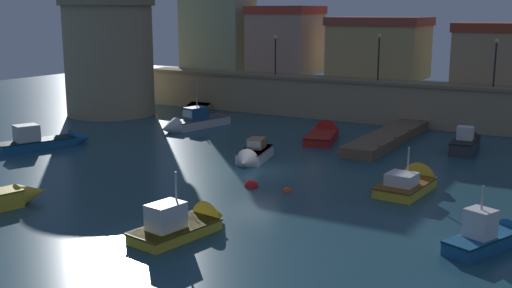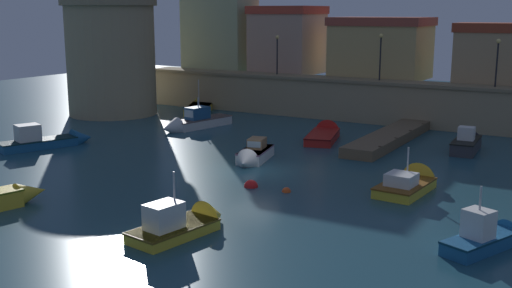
{
  "view_description": "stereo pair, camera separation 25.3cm",
  "coord_description": "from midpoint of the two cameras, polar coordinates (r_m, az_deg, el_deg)",
  "views": [
    {
      "loc": [
        17.04,
        -28.96,
        8.64
      ],
      "look_at": [
        0.0,
        0.2,
        1.5
      ],
      "focal_mm": 43.92,
      "sensor_mm": 36.0,
      "label": 1
    },
    {
      "loc": [
        17.26,
        -28.83,
        8.64
      ],
      "look_at": [
        0.0,
        0.2,
        1.5
      ],
      "focal_mm": 43.92,
      "sensor_mm": 36.0,
      "label": 2
    }
  ],
  "objects": [
    {
      "name": "moored_boat_4",
      "position": [
        44.02,
        6.05,
        0.94
      ],
      "size": [
        3.2,
        5.92,
        1.69
      ],
      "rotation": [
        0.0,
        0.0,
        1.84
      ],
      "color": "red",
      "rests_on": "ground"
    },
    {
      "name": "moored_boat_8",
      "position": [
        56.51,
        -5.31,
        3.41
      ],
      "size": [
        4.68,
        6.79,
        3.47
      ],
      "rotation": [
        0.0,
        0.0,
        2.05
      ],
      "color": "gold",
      "rests_on": "ground"
    },
    {
      "name": "quay_lamp_0",
      "position": [
        54.14,
        1.64,
        8.71
      ],
      "size": [
        0.32,
        0.32,
        3.34
      ],
      "color": "black",
      "rests_on": "quay_wall"
    },
    {
      "name": "moored_boat_6",
      "position": [
        32.13,
        13.77,
        -3.39
      ],
      "size": [
        2.2,
        4.82,
        2.88
      ],
      "rotation": [
        0.0,
        0.0,
        1.5
      ],
      "color": "gold",
      "rests_on": "ground"
    },
    {
      "name": "moored_boat_7",
      "position": [
        25.34,
        -6.48,
        -7.14
      ],
      "size": [
        2.38,
        4.76,
        3.19
      ],
      "rotation": [
        0.0,
        0.0,
        1.41
      ],
      "color": "gold",
      "rests_on": "ground"
    },
    {
      "name": "moored_boat_0",
      "position": [
        25.22,
        20.31,
        -7.79
      ],
      "size": [
        2.73,
        4.44,
        2.79
      ],
      "rotation": [
        0.0,
        0.0,
        1.18
      ],
      "color": "#195689",
      "rests_on": "ground"
    },
    {
      "name": "old_town_backdrop",
      "position": [
        54.92,
        8.3,
        9.46
      ],
      "size": [
        39.11,
        5.67,
        9.68
      ],
      "color": "#9BA67C",
      "rests_on": "ground"
    },
    {
      "name": "quay_lamp_2",
      "position": [
        48.19,
        20.85,
        7.59
      ],
      "size": [
        0.32,
        0.32,
        3.41
      ],
      "color": "black",
      "rests_on": "quay_wall"
    },
    {
      "name": "fortress_tower",
      "position": [
        54.99,
        -13.36,
        7.86
      ],
      "size": [
        8.02,
        8.02,
        9.97
      ],
      "color": "#9E8966",
      "rests_on": "ground"
    },
    {
      "name": "quay_lamp_1",
      "position": [
        50.36,
        10.99,
        8.44
      ],
      "size": [
        0.32,
        0.32,
        3.63
      ],
      "color": "black",
      "rests_on": "quay_wall"
    },
    {
      "name": "mooring_buoy_1",
      "position": [
        30.8,
        2.61,
        -4.37
      ],
      "size": [
        0.45,
        0.45,
        0.45
      ],
      "primitive_type": "sphere",
      "color": "#EA4C19",
      "rests_on": "ground"
    },
    {
      "name": "moored_boat_9",
      "position": [
        42.18,
        18.45,
        0.19
      ],
      "size": [
        1.67,
        4.89,
        1.88
      ],
      "rotation": [
        0.0,
        0.0,
        1.64
      ],
      "color": "#333338",
      "rests_on": "ground"
    },
    {
      "name": "moored_boat_2",
      "position": [
        47.45,
        -6.03,
        1.99
      ],
      "size": [
        2.69,
        6.6,
        2.7
      ],
      "rotation": [
        0.0,
        0.0,
        -1.77
      ],
      "color": "silver",
      "rests_on": "ground"
    },
    {
      "name": "quay_wall",
      "position": [
        50.9,
        10.35,
        3.9
      ],
      "size": [
        43.45,
        2.54,
        3.37
      ],
      "color": "#9E8966",
      "rests_on": "ground"
    },
    {
      "name": "ground_plane",
      "position": [
        34.69,
        -0.38,
        -2.49
      ],
      "size": [
        104.45,
        104.45,
        0.0
      ],
      "primitive_type": "plane",
      "color": "#1E4756"
    },
    {
      "name": "moored_boat_5",
      "position": [
        36.68,
        -0.52,
        -1.0
      ],
      "size": [
        2.34,
        4.32,
        1.62
      ],
      "rotation": [
        0.0,
        0.0,
        -1.33
      ],
      "color": "silver",
      "rests_on": "ground"
    },
    {
      "name": "mooring_buoy_0",
      "position": [
        31.63,
        -0.64,
        -3.92
      ],
      "size": [
        0.72,
        0.72,
        0.72
      ],
      "primitive_type": "sphere",
      "color": "red",
      "rests_on": "ground"
    },
    {
      "name": "moored_boat_3",
      "position": [
        42.96,
        -18.58,
        0.34
      ],
      "size": [
        3.54,
        6.18,
        2.03
      ],
      "rotation": [
        0.0,
        0.0,
        1.2
      ],
      "color": "#195689",
      "rests_on": "ground"
    },
    {
      "name": "pier_dock",
      "position": [
        43.19,
        11.78,
        0.58
      ],
      "size": [
        2.15,
        12.13,
        0.7
      ],
      "color": "brown",
      "rests_on": "ground"
    }
  ]
}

